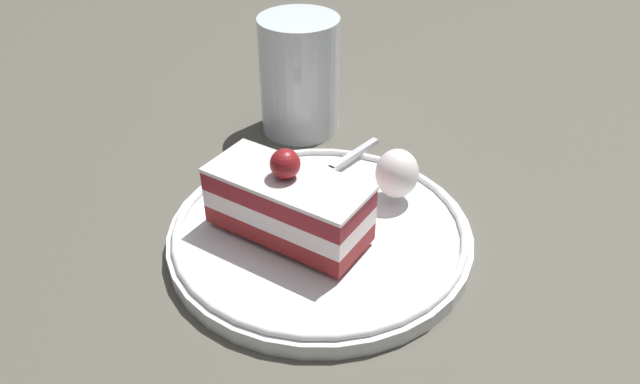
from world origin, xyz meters
TOP-DOWN VIEW (x-y plane):
  - ground_plane at (0.00, 0.00)m, footprint 2.40×2.40m
  - dessert_plate at (-0.02, 0.02)m, footprint 0.23×0.23m
  - cake_slice at (-0.03, -0.01)m, footprint 0.13×0.11m
  - whipped_cream_dollop at (-0.03, 0.09)m, footprint 0.03×0.03m
  - fork at (-0.08, 0.07)m, footprint 0.05×0.10m
  - drink_glass_near at (-0.19, 0.09)m, footprint 0.08×0.08m

SIDE VIEW (x-z plane):
  - ground_plane at x=0.00m, z-range 0.00..0.00m
  - dessert_plate at x=-0.02m, z-range 0.00..0.02m
  - fork at x=-0.08m, z-range 0.02..0.02m
  - whipped_cream_dollop at x=-0.03m, z-range 0.02..0.06m
  - cake_slice at x=-0.03m, z-range 0.01..0.08m
  - drink_glass_near at x=-0.19m, z-range 0.00..0.11m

